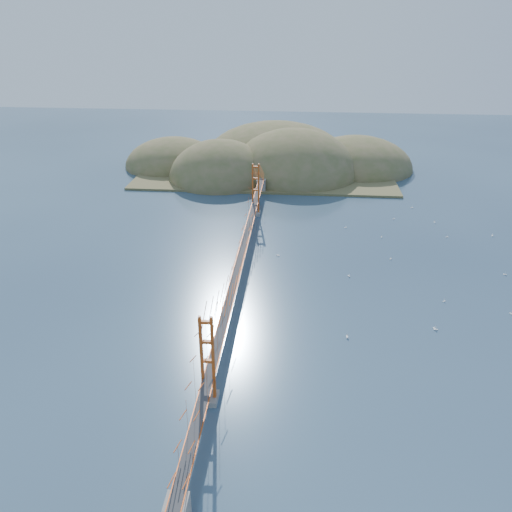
{
  "coord_description": "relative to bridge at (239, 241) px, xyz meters",
  "views": [
    {
      "loc": [
        9.44,
        -74.37,
        41.04
      ],
      "look_at": [
        2.77,
        0.0,
        4.4
      ],
      "focal_mm": 35.0,
      "sensor_mm": 36.0,
      "label": 1
    }
  ],
  "objects": [
    {
      "name": "sailboat_2",
      "position": [
        29.83,
        -12.97,
        -6.86
      ],
      "size": [
        0.58,
        0.46,
        0.68
      ],
      "color": "white",
      "rests_on": "ground"
    },
    {
      "name": "sailboat_6",
      "position": [
        29.72,
        -12.77,
        -6.85
      ],
      "size": [
        0.68,
        0.68,
        0.74
      ],
      "color": "white",
      "rests_on": "ground"
    },
    {
      "name": "sailboat_9",
      "position": [
        49.1,
        22.25,
        -6.86
      ],
      "size": [
        0.52,
        0.59,
        0.67
      ],
      "color": "white",
      "rests_on": "ground"
    },
    {
      "name": "sailboat_12",
      "position": [
        19.65,
        24.0,
        -6.86
      ],
      "size": [
        0.56,
        0.49,
        0.63
      ],
      "color": "white",
      "rests_on": "ground"
    },
    {
      "name": "sailboat_0",
      "position": [
        17.01,
        -15.9,
        -6.85
      ],
      "size": [
        0.54,
        0.64,
        0.74
      ],
      "color": "white",
      "rests_on": "ground"
    },
    {
      "name": "sailboat_7",
      "position": [
        35.88,
        37.34,
        -6.86
      ],
      "size": [
        0.57,
        0.46,
        0.66
      ],
      "color": "white",
      "rests_on": "ground"
    },
    {
      "name": "sailboat_15",
      "position": [
        39.05,
        28.61,
        -6.86
      ],
      "size": [
        0.47,
        0.57,
        0.67
      ],
      "color": "white",
      "rests_on": "ground"
    },
    {
      "name": "far_headlands",
      "position": [
        2.21,
        68.33,
        -7.01
      ],
      "size": [
        84.0,
        58.0,
        25.0
      ],
      "color": "olive",
      "rests_on": "ground"
    },
    {
      "name": "sailboat_4",
      "position": [
        26.54,
        19.56,
        -6.87
      ],
      "size": [
        0.45,
        0.5,
        0.56
      ],
      "color": "white",
      "rests_on": "ground"
    },
    {
      "name": "bridge",
      "position": [
        0.0,
        0.0,
        0.0
      ],
      "size": [
        2.2,
        94.4,
        12.0
      ],
      "color": "gray",
      "rests_on": "ground"
    },
    {
      "name": "sailboat_16",
      "position": [
        18.66,
        2.23,
        -6.87
      ],
      "size": [
        0.58,
        0.58,
        0.62
      ],
      "color": "white",
      "rests_on": "ground"
    },
    {
      "name": "sailboat_13",
      "position": [
        32.97,
        -4.87,
        -6.87
      ],
      "size": [
        0.55,
        0.55,
        0.58
      ],
      "color": "white",
      "rests_on": "ground"
    },
    {
      "name": "ground",
      "position": [
        0.0,
        -0.18,
        -7.01
      ],
      "size": [
        320.0,
        320.0,
        0.0
      ],
      "primitive_type": "plane",
      "color": "#2C4359",
      "rests_on": "ground"
    },
    {
      "name": "sailboat_17",
      "position": [
        39.73,
        20.73,
        -6.86
      ],
      "size": [
        0.56,
        0.5,
        0.64
      ],
      "color": "white",
      "rests_on": "ground"
    },
    {
      "name": "sailboat_8",
      "position": [
        30.52,
        29.78,
        -6.87
      ],
      "size": [
        0.55,
        0.55,
        0.58
      ],
      "color": "white",
      "rests_on": "ground"
    },
    {
      "name": "sailboat_3",
      "position": [
        6.05,
        9.24,
        -6.85
      ],
      "size": [
        0.61,
        0.51,
        0.71
      ],
      "color": "white",
      "rests_on": "ground"
    },
    {
      "name": "sailboat_5",
      "position": [
        42.16,
        -7.7,
        -6.85
      ],
      "size": [
        0.65,
        0.65,
        0.72
      ],
      "color": "white",
      "rests_on": "ground"
    },
    {
      "name": "sailboat_14",
      "position": [
        26.85,
        9.59,
        -6.87
      ],
      "size": [
        0.57,
        0.57,
        0.59
      ],
      "color": "white",
      "rests_on": "ground"
    },
    {
      "name": "sailboat_11",
      "position": [
        45.69,
        5.23,
        -6.86
      ],
      "size": [
        0.6,
        0.6,
        0.64
      ],
      "color": "white",
      "rests_on": "ground"
    }
  ]
}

